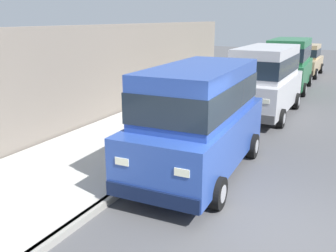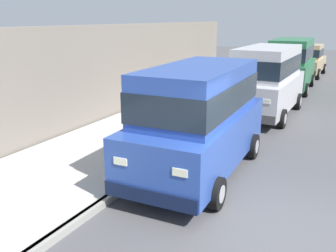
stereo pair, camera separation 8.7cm
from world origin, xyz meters
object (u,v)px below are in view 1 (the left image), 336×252
Objects in this scene: dog_black at (132,126)px; car_silver_van at (265,78)px; car_blue_van at (199,115)px; car_green_van at (289,62)px; car_tan_sedan at (304,59)px; fire_hydrant at (208,108)px.

car_silver_van is at bearing 60.31° from dog_black.
car_blue_van and car_green_van have the same top height.
car_silver_van reaches higher than car_tan_sedan.
car_tan_sedan is at bearing 90.26° from car_silver_van.
fire_hydrant reaches higher than dog_black.
dog_black is at bearing -119.69° from car_silver_van.
car_green_van is (-0.10, 5.57, 0.00)m from car_silver_van.
car_blue_van reaches higher than car_tan_sedan.
car_silver_van is at bearing -88.92° from car_green_van.
fire_hydrant is at bearing -100.91° from car_green_van.
fire_hydrant is (-1.43, -7.42, -0.92)m from car_green_van.
car_tan_sedan is 13.07m from fire_hydrant.
fire_hydrant is (-1.54, -1.85, -0.92)m from car_silver_van.
car_blue_van is at bearing -90.17° from car_tan_sedan.
car_silver_van reaches higher than fire_hydrant.
car_silver_van and car_green_van have the same top height.
car_green_van is 6.84× the size of fire_hydrant.
car_silver_van is 6.80× the size of fire_hydrant.
car_tan_sedan is (0.05, 17.29, -0.41)m from car_blue_van.
car_silver_van is 5.66m from dog_black.
fire_hydrant is (1.23, 3.00, 0.05)m from dog_black.
car_silver_van is at bearing 89.04° from car_blue_van.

